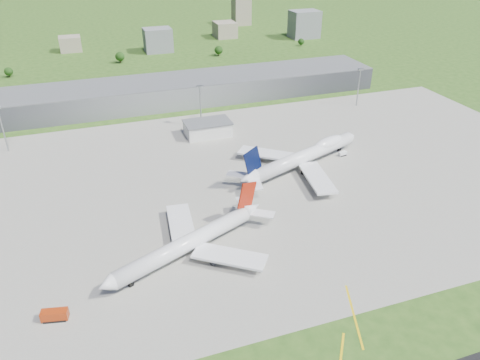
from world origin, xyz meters
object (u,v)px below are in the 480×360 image
object	(u,v)px
airliner_red_twin	(191,242)
van_white_far	(343,154)
airliner_blue_quad	(305,156)
fire_truck	(55,315)
tug_yellow	(165,257)
van_white_near	(300,162)

from	to	relation	value
airliner_red_twin	van_white_far	size ratio (longest dim) A/B	14.77
airliner_blue_quad	van_white_far	world-z (taller)	airliner_blue_quad
fire_truck	van_white_far	xyz separation A→B (m)	(146.96, 74.37, -0.63)
tug_yellow	van_white_far	bearing A→B (deg)	-16.55
tug_yellow	van_white_near	distance (m)	97.81
airliner_red_twin	fire_truck	bearing A→B (deg)	-3.13
airliner_red_twin	tug_yellow	xyz separation A→B (m)	(-10.36, 0.16, -4.58)
tug_yellow	fire_truck	bearing A→B (deg)	161.99
airliner_red_twin	van_white_far	bearing A→B (deg)	-174.13
tug_yellow	van_white_far	size ratio (longest dim) A/B	0.73
van_white_near	van_white_far	bearing A→B (deg)	-62.28
van_white_far	van_white_near	bearing A→B (deg)	175.72
airliner_red_twin	fire_truck	world-z (taller)	airliner_red_twin
airliner_blue_quad	van_white_far	size ratio (longest dim) A/B	16.95
van_white_near	fire_truck	bearing A→B (deg)	144.56
airliner_blue_quad	tug_yellow	xyz separation A→B (m)	(-83.02, -50.91, -5.25)
airliner_blue_quad	tug_yellow	size ratio (longest dim) A/B	23.12
van_white_near	tug_yellow	bearing A→B (deg)	146.86
airliner_red_twin	van_white_far	world-z (taller)	airliner_red_twin
tug_yellow	van_white_near	xyz separation A→B (m)	(81.78, 53.65, 0.53)
van_white_near	airliner_red_twin	bearing A→B (deg)	150.59
airliner_red_twin	van_white_near	bearing A→B (deg)	-166.85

